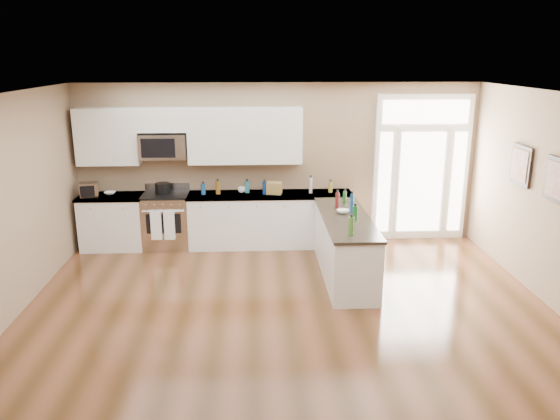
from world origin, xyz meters
name	(u,v)px	position (x,y,z in m)	size (l,w,h in m)	color
ground	(294,354)	(0.00, 0.00, 0.00)	(8.00, 8.00, 0.00)	#452B13
room_shell	(295,209)	(0.00, 0.00, 1.71)	(8.00, 8.00, 8.00)	#92795C
back_cabinet_left	(113,223)	(-2.87, 3.69, 0.44)	(1.10, 0.66, 0.94)	white
back_cabinet_right	(270,221)	(-0.16, 3.69, 0.44)	(2.85, 0.66, 0.94)	white
peninsula_cabinet	(345,249)	(0.93, 2.24, 0.43)	(0.69, 2.32, 0.94)	white
upper_cabinet_left	(108,137)	(-2.88, 3.83, 1.93)	(1.04, 0.33, 0.95)	white
upper_cabinet_right	(245,136)	(-0.57, 3.83, 1.93)	(1.94, 0.33, 0.95)	white
upper_cabinet_short	(162,120)	(-1.95, 3.83, 2.20)	(0.82, 0.33, 0.40)	white
microwave	(163,146)	(-1.95, 3.80, 1.76)	(0.78, 0.41, 0.42)	silver
entry_door	(421,168)	(2.55, 3.95, 1.30)	(1.70, 0.10, 2.60)	white
wall_art_near	(521,165)	(3.47, 2.20, 1.70)	(0.05, 0.58, 0.58)	black
wall_art_far	(558,180)	(3.47, 1.20, 1.70)	(0.05, 0.58, 0.58)	black
kitchen_range	(167,220)	(-1.95, 3.69, 0.48)	(0.78, 0.69, 1.08)	silver
stockpot	(163,188)	(-2.00, 3.75, 1.05)	(0.26, 0.26, 0.20)	black
toaster_oven	(89,190)	(-3.19, 3.60, 1.07)	(0.29, 0.23, 0.25)	silver
cardboard_box	(274,188)	(-0.08, 3.67, 1.04)	(0.25, 0.18, 0.21)	olive
bowl_left	(110,193)	(-2.90, 3.76, 0.96)	(0.19, 0.19, 0.05)	white
bowl_peninsula	(343,211)	(0.91, 2.42, 0.97)	(0.18, 0.18, 0.06)	white
cup_counter	(242,190)	(-0.65, 3.78, 0.99)	(0.12, 0.12, 0.10)	white
counter_bottles	(291,196)	(0.17, 3.06, 1.05)	(2.40, 2.46, 0.32)	#19591E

